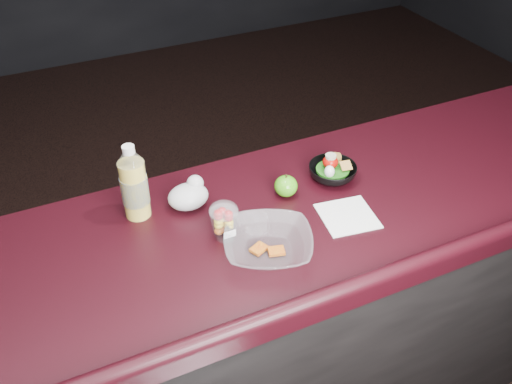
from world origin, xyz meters
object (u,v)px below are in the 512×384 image
Objects in this scene: snack_bowl at (332,171)px; takeout_bowl at (268,245)px; green_apple at (286,186)px; lemonade_bottle at (134,187)px; fruit_cup at (224,220)px.

takeout_bowl is at bearing -146.30° from snack_bowl.
lemonade_bottle is at bearing 167.19° from green_apple.
fruit_cup is 1.55× the size of green_apple.
green_apple is at bearing -175.35° from snack_bowl.
lemonade_bottle is at bearing 134.21° from fruit_cup.
fruit_cup is 0.37× the size of takeout_bowl.
fruit_cup is at bearing -164.83° from snack_bowl.
fruit_cup is 0.14m from takeout_bowl.
snack_bowl is 0.59× the size of takeout_bowl.
lemonade_bottle is 0.46m from green_apple.
lemonade_bottle is at bearing 172.04° from snack_bowl.
fruit_cup reaches higher than takeout_bowl.
snack_bowl is 0.41m from takeout_bowl.
lemonade_bottle is at bearing 131.61° from takeout_bowl.
green_apple is 0.40× the size of snack_bowl.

